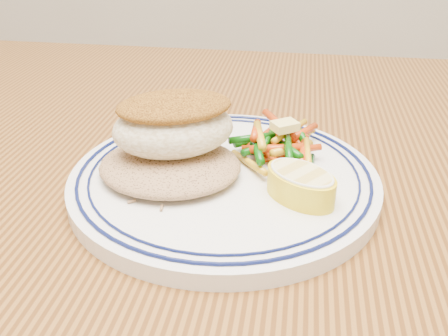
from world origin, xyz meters
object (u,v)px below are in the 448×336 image
at_px(dining_table, 223,263).
at_px(fish_fillet, 174,123).
at_px(vegetable_pile, 278,143).
at_px(lemon_wedge, 301,183).
at_px(rice_pilaf, 170,163).
at_px(plate, 224,178).

relative_size(dining_table, fish_fillet, 11.68).
xyz_separation_m(dining_table, vegetable_pile, (0.05, 0.03, 0.13)).
xyz_separation_m(fish_fillet, lemon_wedge, (0.11, -0.03, -0.03)).
xyz_separation_m(rice_pilaf, fish_fillet, (0.00, 0.01, 0.03)).
distance_m(dining_table, rice_pilaf, 0.13).
xyz_separation_m(dining_table, fish_fillet, (-0.04, -0.01, 0.16)).
height_order(dining_table, lemon_wedge, lemon_wedge).
distance_m(dining_table, fish_fillet, 0.16).
relative_size(rice_pilaf, lemon_wedge, 1.53).
bearing_deg(plate, lemon_wedge, -24.92).
bearing_deg(lemon_wedge, dining_table, 148.51).
bearing_deg(vegetable_pile, fish_fillet, -156.32).
distance_m(rice_pilaf, fish_fillet, 0.04).
distance_m(vegetable_pile, lemon_wedge, 0.08).
height_order(plate, rice_pilaf, rice_pilaf).
relative_size(plate, vegetable_pile, 2.64).
distance_m(plate, rice_pilaf, 0.05).
bearing_deg(fish_fillet, vegetable_pile, 23.68).
height_order(plate, vegetable_pile, vegetable_pile).
distance_m(plate, fish_fillet, 0.07).
bearing_deg(fish_fillet, plate, -2.05).
relative_size(dining_table, lemon_wedge, 18.27).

